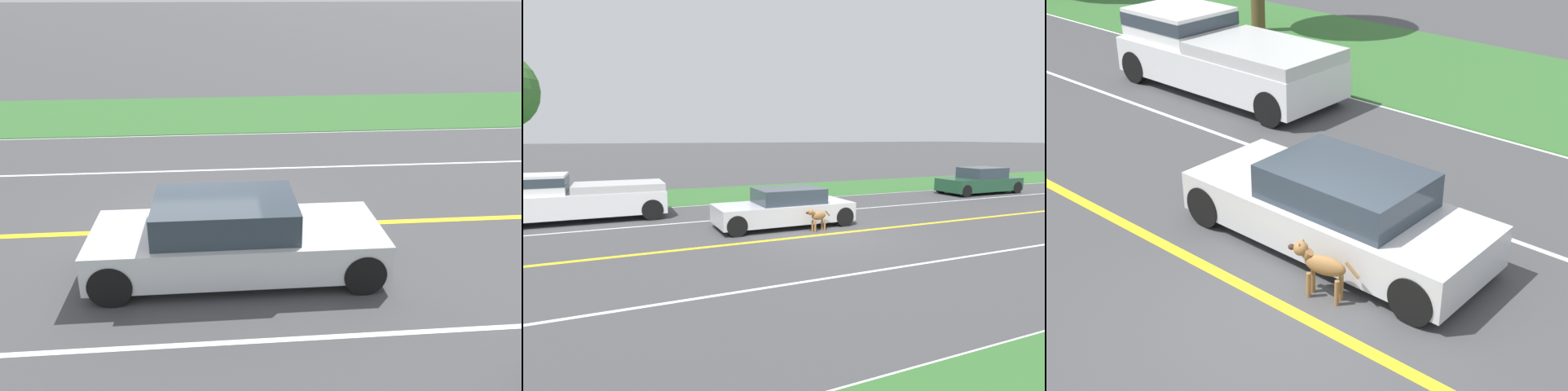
# 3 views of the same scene
# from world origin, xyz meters

# --- Properties ---
(ground_plane) EXTENTS (400.00, 400.00, 0.00)m
(ground_plane) POSITION_xyz_m (0.00, 0.00, 0.00)
(ground_plane) COLOR #424244
(centre_divider_line) EXTENTS (0.18, 160.00, 0.01)m
(centre_divider_line) POSITION_xyz_m (0.00, 0.00, 0.00)
(centre_divider_line) COLOR yellow
(centre_divider_line) RESTS_ON ground
(lane_edge_line_right) EXTENTS (0.14, 160.00, 0.01)m
(lane_edge_line_right) POSITION_xyz_m (7.00, 0.00, 0.00)
(lane_edge_line_right) COLOR white
(lane_edge_line_right) RESTS_ON ground
(lane_dash_same_dir) EXTENTS (0.10, 160.00, 0.01)m
(lane_dash_same_dir) POSITION_xyz_m (3.50, 0.00, 0.00)
(lane_dash_same_dir) COLOR white
(lane_dash_same_dir) RESTS_ON ground
(ego_car) EXTENTS (1.82, 4.65, 1.30)m
(ego_car) POSITION_xyz_m (1.65, 0.63, 0.61)
(ego_car) COLOR silver
(ego_car) RESTS_ON ground
(dog) EXTENTS (0.36, 1.01, 0.79)m
(dog) POSITION_xyz_m (0.49, 0.00, 0.50)
(dog) COLOR olive
(dog) RESTS_ON ground
(pickup_truck) EXTENTS (2.14, 5.52, 1.73)m
(pickup_truck) POSITION_xyz_m (5.46, 7.16, 0.88)
(pickup_truck) COLOR silver
(pickup_truck) RESTS_ON ground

